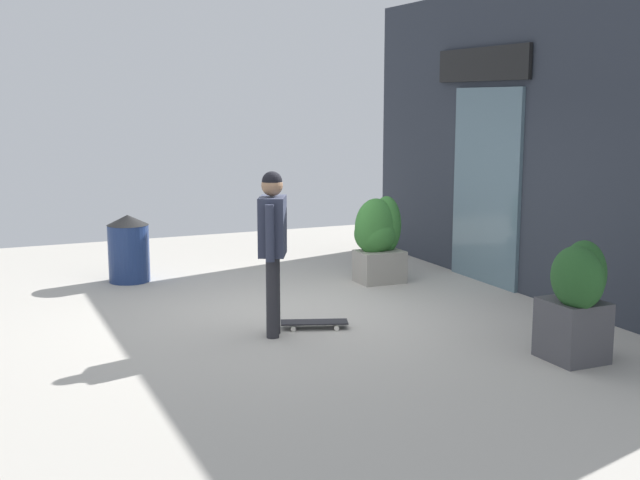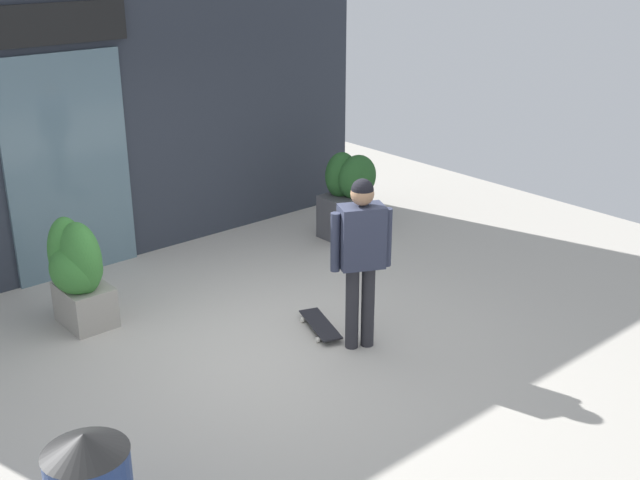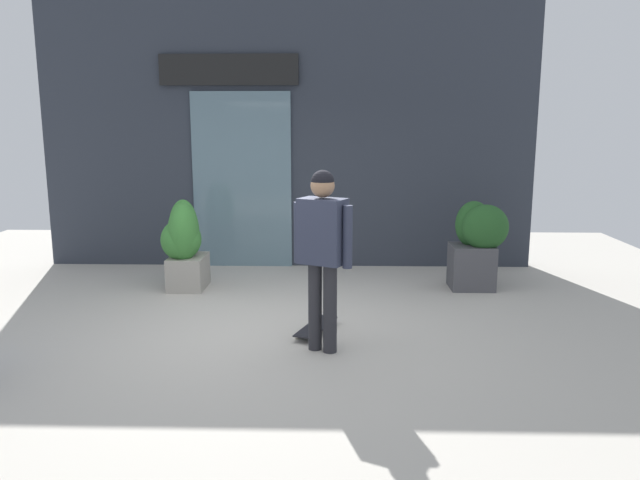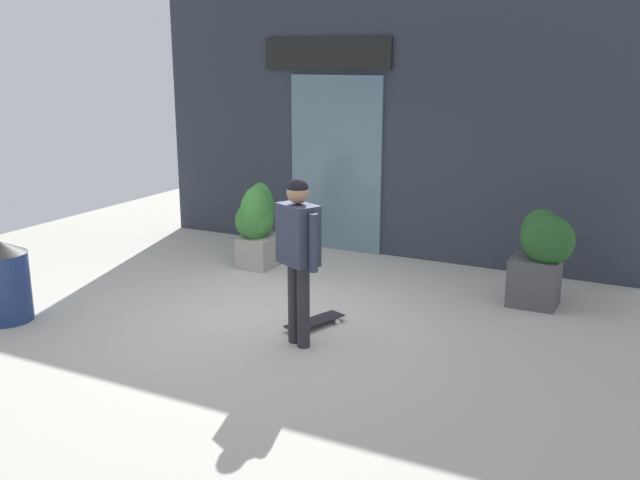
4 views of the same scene
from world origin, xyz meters
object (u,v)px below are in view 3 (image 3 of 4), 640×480
(skateboarder, at_px, (323,242))
(planter_box_right, at_px, (477,242))
(skateboard, at_px, (316,327))
(planter_box_left, at_px, (184,242))

(skateboarder, distance_m, planter_box_right, 3.05)
(skateboarder, height_order, planter_box_right, skateboarder)
(skateboard, distance_m, planter_box_right, 2.77)
(planter_box_left, distance_m, planter_box_right, 3.82)
(skateboard, height_order, planter_box_right, planter_box_right)
(planter_box_right, bearing_deg, planter_box_left, -178.69)
(planter_box_left, height_order, planter_box_right, planter_box_left)
(skateboarder, height_order, planter_box_left, skateboarder)
(skateboard, relative_size, planter_box_right, 0.66)
(skateboarder, xyz_separation_m, planter_box_right, (1.95, 2.30, -0.44))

